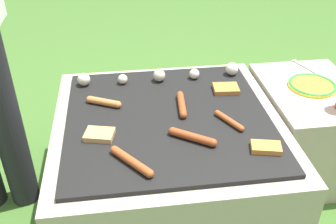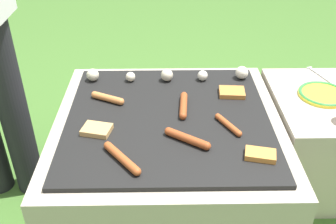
# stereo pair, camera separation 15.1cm
# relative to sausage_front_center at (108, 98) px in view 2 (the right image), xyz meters

# --- Properties ---
(ground_plane) EXTENTS (14.00, 14.00, 0.00)m
(ground_plane) POSITION_rel_sausage_front_center_xyz_m (0.25, -0.12, -0.43)
(ground_plane) COLOR #3D6628
(grill) EXTENTS (0.88, 0.88, 0.42)m
(grill) POSITION_rel_sausage_front_center_xyz_m (0.25, -0.12, -0.23)
(grill) COLOR #A89E8C
(grill) RESTS_ON ground_plane
(side_ledge) EXTENTS (0.40, 0.55, 0.42)m
(side_ledge) POSITION_rel_sausage_front_center_xyz_m (0.90, 0.01, -0.22)
(side_ledge) COLOR #A89E8C
(side_ledge) RESTS_ON ground_plane
(sausage_back_right) EXTENTS (0.16, 0.12, 0.03)m
(sausage_back_right) POSITION_rel_sausage_front_center_xyz_m (0.31, -0.28, 0.00)
(sausage_back_right) COLOR #93421E
(sausage_back_right) RESTS_ON grill
(sausage_back_left) EXTENTS (0.04, 0.18, 0.03)m
(sausage_back_left) POSITION_rel_sausage_front_center_xyz_m (0.31, -0.06, 0.00)
(sausage_back_left) COLOR #93421E
(sausage_back_left) RESTS_ON grill
(sausage_back_center) EXTENTS (0.08, 0.14, 0.02)m
(sausage_back_center) POSITION_rel_sausage_front_center_xyz_m (0.47, -0.19, -0.00)
(sausage_back_center) COLOR #A34C23
(sausage_back_center) RESTS_ON grill
(sausage_front_right) EXTENTS (0.13, 0.16, 0.03)m
(sausage_front_right) POSITION_rel_sausage_front_center_xyz_m (0.09, -0.38, -0.00)
(sausage_front_right) COLOR #A34C23
(sausage_front_right) RESTS_ON grill
(sausage_front_center) EXTENTS (0.14, 0.08, 0.03)m
(sausage_front_center) POSITION_rel_sausage_front_center_xyz_m (0.00, 0.00, 0.00)
(sausage_front_center) COLOR #C6753D
(sausage_front_center) RESTS_ON grill
(bread_slice_left) EXTENTS (0.11, 0.09, 0.02)m
(bread_slice_left) POSITION_rel_sausage_front_center_xyz_m (0.52, 0.04, -0.00)
(bread_slice_left) COLOR #B27033
(bread_slice_left) RESTS_ON grill
(bread_slice_center) EXTENTS (0.11, 0.08, 0.02)m
(bread_slice_center) POSITION_rel_sausage_front_center_xyz_m (0.55, -0.37, -0.00)
(bread_slice_center) COLOR #D18438
(bread_slice_center) RESTS_ON grill
(bread_slice_right) EXTENTS (0.12, 0.10, 0.02)m
(bread_slice_right) POSITION_rel_sausage_front_center_xyz_m (-0.02, -0.22, -0.00)
(bread_slice_right) COLOR tan
(bread_slice_right) RESTS_ON grill
(mushroom_row) EXTENTS (0.72, 0.07, 0.06)m
(mushroom_row) POSITION_rel_sausage_front_center_xyz_m (0.26, 0.18, 0.01)
(mushroom_row) COLOR beige
(mushroom_row) RESTS_ON grill
(plate_colorful) EXTENTS (0.21, 0.21, 0.02)m
(plate_colorful) POSITION_rel_sausage_front_center_xyz_m (0.90, 0.03, -0.01)
(plate_colorful) COLOR yellow
(plate_colorful) RESTS_ON side_ledge
(fork_utensil) EXTENTS (0.07, 0.17, 0.01)m
(fork_utensil) POSITION_rel_sausage_front_center_xyz_m (0.94, 0.21, -0.01)
(fork_utensil) COLOR silver
(fork_utensil) RESTS_ON side_ledge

